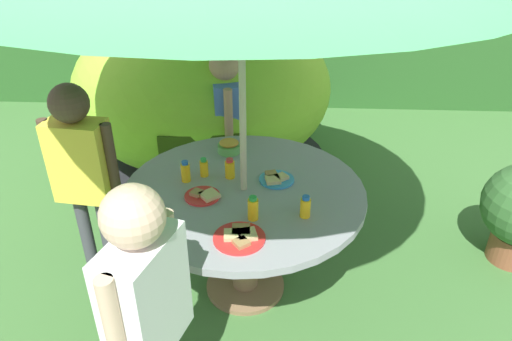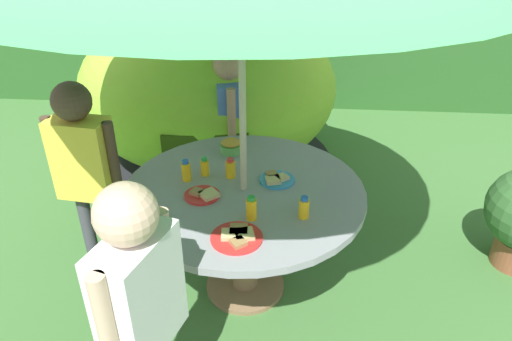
{
  "view_description": "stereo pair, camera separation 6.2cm",
  "coord_description": "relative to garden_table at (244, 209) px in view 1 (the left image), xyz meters",
  "views": [
    {
      "loc": [
        0.18,
        -2.2,
        2.14
      ],
      "look_at": [
        0.07,
        0.02,
        0.85
      ],
      "focal_mm": 33.09,
      "sensor_mm": 36.0,
      "label": 1
    },
    {
      "loc": [
        0.24,
        -2.2,
        2.14
      ],
      "look_at": [
        0.07,
        0.02,
        0.85
      ],
      "focal_mm": 33.09,
      "sensor_mm": 36.0,
      "label": 2
    }
  ],
  "objects": [
    {
      "name": "dome_tent",
      "position": [
        -0.47,
        1.63,
        0.1
      ],
      "size": [
        2.51,
        2.51,
        1.41
      ],
      "rotation": [
        0.0,
        0.0,
        0.13
      ],
      "color": "#8CC633",
      "rests_on": "ground_plane"
    },
    {
      "name": "snack_bowl",
      "position": [
        -0.12,
        0.43,
        0.17
      ],
      "size": [
        0.15,
        0.15,
        0.08
      ],
      "color": "#66B259",
      "rests_on": "garden_table"
    },
    {
      "name": "juice_bottle_center_front",
      "position": [
        -0.33,
        0.07,
        0.19
      ],
      "size": [
        0.05,
        0.05,
        0.13
      ],
      "color": "yellow",
      "rests_on": "garden_table"
    },
    {
      "name": "plate_mid_left",
      "position": [
        0.18,
        0.1,
        0.15
      ],
      "size": [
        0.2,
        0.2,
        0.03
      ],
      "color": "#338CD8",
      "rests_on": "garden_table"
    },
    {
      "name": "ground_plane",
      "position": [
        0.0,
        0.0,
        -0.61
      ],
      "size": [
        10.0,
        10.0,
        0.02
      ],
      "primitive_type": "cube",
      "color": "#3D6B33"
    },
    {
      "name": "juice_bottle_near_right",
      "position": [
        -0.09,
        0.12,
        0.19
      ],
      "size": [
        0.06,
        0.06,
        0.12
      ],
      "color": "yellow",
      "rests_on": "garden_table"
    },
    {
      "name": "child_in_yellow_shirt",
      "position": [
        -0.94,
        0.11,
        0.22
      ],
      "size": [
        0.43,
        0.22,
        1.29
      ],
      "rotation": [
        0.0,
        0.0,
        -0.12
      ],
      "color": "#3F3F47",
      "rests_on": "ground_plane"
    },
    {
      "name": "juice_bottle_center_back",
      "position": [
        -0.24,
        0.13,
        0.19
      ],
      "size": [
        0.05,
        0.05,
        0.11
      ],
      "color": "yellow",
      "rests_on": "garden_table"
    },
    {
      "name": "juice_bottle_mid_right",
      "position": [
        0.07,
        -0.28,
        0.2
      ],
      "size": [
        0.05,
        0.05,
        0.13
      ],
      "color": "yellow",
      "rests_on": "garden_table"
    },
    {
      "name": "garden_table",
      "position": [
        0.0,
        0.0,
        0.0
      ],
      "size": [
        1.35,
        1.35,
        0.74
      ],
      "color": "brown",
      "rests_on": "ground_plane"
    },
    {
      "name": "plate_far_left",
      "position": [
        0.01,
        -0.44,
        0.15
      ],
      "size": [
        0.25,
        0.25,
        0.03
      ],
      "color": "red",
      "rests_on": "garden_table"
    },
    {
      "name": "hedge_backdrop",
      "position": [
        0.0,
        3.31,
        0.43
      ],
      "size": [
        9.0,
        0.7,
        2.06
      ],
      "primitive_type": "cube",
      "color": "#285623",
      "rests_on": "ground_plane"
    },
    {
      "name": "child_in_white_shirt",
      "position": [
        -0.3,
        -0.94,
        0.25
      ],
      "size": [
        0.28,
        0.43,
        1.33
      ],
      "rotation": [
        0.0,
        0.0,
        1.27
      ],
      "color": "#3F3F47",
      "rests_on": "ground_plane"
    },
    {
      "name": "juice_bottle_far_right",
      "position": [
        0.33,
        -0.24,
        0.19
      ],
      "size": [
        0.05,
        0.05,
        0.12
      ],
      "color": "yellow",
      "rests_on": "garden_table"
    },
    {
      "name": "child_in_blue_shirt",
      "position": [
        -0.2,
        0.92,
        0.2
      ],
      "size": [
        0.24,
        0.42,
        1.25
      ],
      "rotation": [
        0.0,
        0.0,
        -1.36
      ],
      "color": "#3F3F47",
      "rests_on": "ground_plane"
    },
    {
      "name": "cup_near",
      "position": [
        -0.43,
        -0.38,
        0.16
      ],
      "size": [
        0.06,
        0.06,
        0.06
      ],
      "primitive_type": "cylinder",
      "color": "#4C99D8",
      "rests_on": "garden_table"
    },
    {
      "name": "wooden_chair",
      "position": [
        -0.4,
        1.3,
        -0.08
      ],
      "size": [
        0.63,
        0.63,
        0.93
      ],
      "rotation": [
        0.0,
        0.0,
        0.3
      ],
      "color": "brown",
      "rests_on": "ground_plane"
    },
    {
      "name": "plate_near_left",
      "position": [
        -0.21,
        -0.1,
        0.15
      ],
      "size": [
        0.2,
        0.19,
        0.03
      ],
      "color": "red",
      "rests_on": "garden_table"
    }
  ]
}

